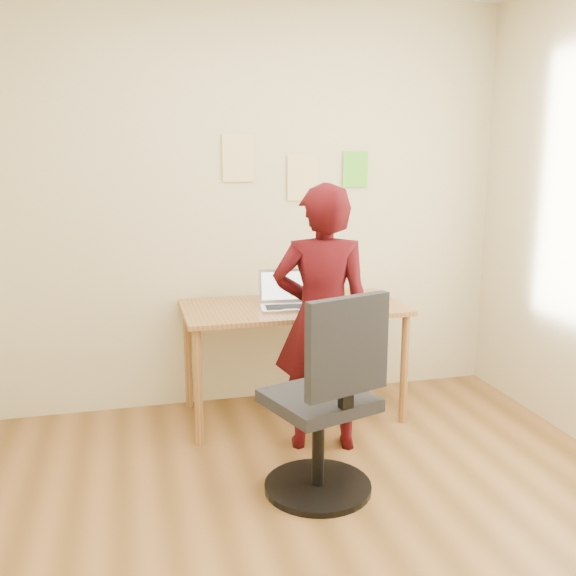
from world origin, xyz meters
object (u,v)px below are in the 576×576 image
object	(u,v)px
laptop	(285,299)
office_chair	(327,411)
desk	(293,318)
person	(322,319)
phone	(350,309)

from	to	relation	value
laptop	office_chair	distance (m)	1.06
desk	office_chair	world-z (taller)	office_chair
desk	office_chair	bearing A→B (deg)	-95.49
person	desk	bearing A→B (deg)	-71.79
desk	person	size ratio (longest dim) A/B	0.91
laptop	office_chair	size ratio (longest dim) A/B	0.32
phone	person	world-z (taller)	person
desk	phone	distance (m)	0.38
phone	office_chair	world-z (taller)	office_chair
laptop	phone	distance (m)	0.42
office_chair	laptop	bearing A→B (deg)	69.26
laptop	phone	xyz separation A→B (m)	(0.37, -0.18, -0.05)
desk	office_chair	size ratio (longest dim) A/B	1.32
phone	office_chair	xyz separation A→B (m)	(-0.41, -0.83, -0.29)
office_chair	person	bearing A→B (deg)	56.82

